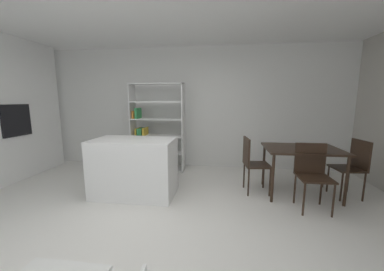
{
  "coord_description": "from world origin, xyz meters",
  "views": [
    {
      "loc": [
        0.83,
        -2.46,
        1.57
      ],
      "look_at": [
        0.39,
        0.94,
        1.01
      ],
      "focal_mm": 20.78,
      "sensor_mm": 36.0,
      "label": 1
    }
  ],
  "objects_px": {
    "open_bookshelf": "(155,128)",
    "dining_chair_near": "(312,170)",
    "built_in_oven": "(16,120)",
    "dining_table": "(302,153)",
    "kitchen_island": "(134,167)",
    "dining_chair_window_side": "(353,163)",
    "dining_chair_island_side": "(252,160)"
  },
  "relations": [
    {
      "from": "kitchen_island",
      "to": "built_in_oven",
      "type": "bearing_deg",
      "value": 171.74
    },
    {
      "from": "open_bookshelf",
      "to": "dining_chair_window_side",
      "type": "bearing_deg",
      "value": -15.66
    },
    {
      "from": "dining_chair_island_side",
      "to": "dining_chair_near",
      "type": "bearing_deg",
      "value": -125.17
    },
    {
      "from": "open_bookshelf",
      "to": "dining_chair_window_side",
      "type": "xyz_separation_m",
      "value": [
        3.58,
        -1.0,
        -0.38
      ]
    },
    {
      "from": "open_bookshelf",
      "to": "dining_chair_near",
      "type": "bearing_deg",
      "value": -27.73
    },
    {
      "from": "built_in_oven",
      "to": "dining_chair_window_side",
      "type": "xyz_separation_m",
      "value": [
        5.96,
        0.02,
        -0.62
      ]
    },
    {
      "from": "kitchen_island",
      "to": "dining_chair_island_side",
      "type": "height_order",
      "value": "dining_chair_island_side"
    },
    {
      "from": "dining_table",
      "to": "dining_chair_near",
      "type": "distance_m",
      "value": 0.47
    },
    {
      "from": "dining_chair_near",
      "to": "kitchen_island",
      "type": "bearing_deg",
      "value": 177.99
    },
    {
      "from": "dining_chair_island_side",
      "to": "built_in_oven",
      "type": "bearing_deg",
      "value": 83.79
    },
    {
      "from": "dining_table",
      "to": "dining_chair_island_side",
      "type": "height_order",
      "value": "dining_chair_island_side"
    },
    {
      "from": "open_bookshelf",
      "to": "dining_table",
      "type": "distance_m",
      "value": 2.97
    },
    {
      "from": "dining_table",
      "to": "dining_chair_window_side",
      "type": "distance_m",
      "value": 0.81
    },
    {
      "from": "kitchen_island",
      "to": "open_bookshelf",
      "type": "relative_size",
      "value": 0.69
    },
    {
      "from": "kitchen_island",
      "to": "open_bookshelf",
      "type": "height_order",
      "value": "open_bookshelf"
    },
    {
      "from": "dining_chair_island_side",
      "to": "dining_table",
      "type": "bearing_deg",
      "value": -95.53
    },
    {
      "from": "open_bookshelf",
      "to": "dining_chair_near",
      "type": "distance_m",
      "value": 3.16
    },
    {
      "from": "dining_chair_near",
      "to": "dining_chair_island_side",
      "type": "xyz_separation_m",
      "value": [
        -0.79,
        0.44,
        0.0
      ]
    },
    {
      "from": "built_in_oven",
      "to": "kitchen_island",
      "type": "distance_m",
      "value": 2.57
    },
    {
      "from": "built_in_oven",
      "to": "open_bookshelf",
      "type": "xyz_separation_m",
      "value": [
        2.38,
        1.03,
        -0.25
      ]
    },
    {
      "from": "kitchen_island",
      "to": "open_bookshelf",
      "type": "distance_m",
      "value": 1.46
    },
    {
      "from": "built_in_oven",
      "to": "dining_chair_near",
      "type": "relative_size",
      "value": 0.64
    },
    {
      "from": "built_in_oven",
      "to": "open_bookshelf",
      "type": "relative_size",
      "value": 0.31
    },
    {
      "from": "built_in_oven",
      "to": "dining_chair_island_side",
      "type": "distance_m",
      "value": 4.41
    },
    {
      "from": "open_bookshelf",
      "to": "dining_chair_near",
      "type": "xyz_separation_m",
      "value": [
        2.78,
        -1.46,
        -0.37
      ]
    },
    {
      "from": "dining_chair_window_side",
      "to": "dining_table",
      "type": "bearing_deg",
      "value": -95.62
    },
    {
      "from": "dining_chair_island_side",
      "to": "dining_chair_window_side",
      "type": "xyz_separation_m",
      "value": [
        1.59,
        0.02,
        -0.0
      ]
    },
    {
      "from": "dining_table",
      "to": "kitchen_island",
      "type": "bearing_deg",
      "value": -172.27
    },
    {
      "from": "built_in_oven",
      "to": "dining_chair_near",
      "type": "xyz_separation_m",
      "value": [
        5.16,
        -0.43,
        -0.62
      ]
    },
    {
      "from": "kitchen_island",
      "to": "dining_chair_near",
      "type": "height_order",
      "value": "dining_chair_near"
    },
    {
      "from": "open_bookshelf",
      "to": "dining_chair_island_side",
      "type": "height_order",
      "value": "open_bookshelf"
    },
    {
      "from": "dining_chair_island_side",
      "to": "dining_chair_window_side",
      "type": "height_order",
      "value": "dining_chair_island_side"
    }
  ]
}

